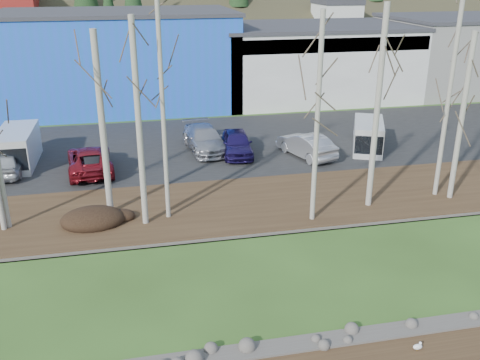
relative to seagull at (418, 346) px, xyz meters
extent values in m
cube|color=#382616|center=(-3.01, 12.43, -0.08)|extent=(80.00, 7.00, 0.15)
cube|color=black|center=(-3.01, 22.93, -0.08)|extent=(80.00, 14.00, 0.14)
cube|color=blue|center=(-9.01, 36.93, 3.85)|extent=(20.00, 12.00, 8.00)
cube|color=#333338|center=(-9.01, 36.93, 8.00)|extent=(20.40, 12.24, 0.30)
cube|color=#BABAB6|center=(8.99, 36.93, 3.10)|extent=(18.00, 12.00, 6.50)
cube|color=#333338|center=(8.99, 36.93, 6.50)|extent=(18.36, 12.24, 0.30)
cube|color=navy|center=(8.99, 31.03, 5.45)|extent=(17.64, 0.20, 1.20)
cube|color=gray|center=(24.99, 36.93, 3.35)|extent=(14.00, 12.00, 7.00)
cube|color=#333338|center=(24.99, 36.93, 7.00)|extent=(14.28, 12.24, 0.30)
cylinder|color=gold|center=(-0.04, -0.03, -0.11)|extent=(0.01, 0.01, 0.09)
cylinder|color=gold|center=(-0.04, 0.02, -0.11)|extent=(0.01, 0.01, 0.09)
ellipsoid|color=white|center=(-0.01, -0.01, -0.01)|extent=(0.32, 0.18, 0.18)
cube|color=gray|center=(-0.01, -0.01, 0.03)|extent=(0.22, 0.17, 0.02)
sphere|color=white|center=(0.11, 0.05, 0.07)|extent=(0.10, 0.10, 0.10)
cone|color=gold|center=(0.17, 0.08, 0.07)|extent=(0.06, 0.05, 0.03)
ellipsoid|color=black|center=(-10.65, 11.51, 0.30)|extent=(3.04, 2.15, 0.60)
cylinder|color=#ADAB9D|center=(-9.85, 12.73, 4.47)|extent=(0.32, 0.32, 8.95)
cylinder|color=#ADAB9D|center=(-7.03, 11.58, 5.77)|extent=(0.21, 0.21, 11.55)
cylinder|color=#ADAB9D|center=(-8.17, 11.10, 4.82)|extent=(0.28, 0.28, 9.65)
cylinder|color=#ADAB9D|center=(-0.17, 9.85, 4.92)|extent=(0.23, 0.23, 9.84)
cylinder|color=#ADAB9D|center=(3.26, 10.85, 5.02)|extent=(0.29, 0.29, 10.05)
cylinder|color=#ADAB9D|center=(7.95, 10.83, 4.34)|extent=(0.28, 0.28, 8.68)
cylinder|color=#ADAB9D|center=(7.41, 11.39, 5.88)|extent=(0.24, 0.24, 11.76)
imported|color=#BDBDBF|center=(-15.82, 19.64, 0.73)|extent=(1.77, 4.39, 1.49)
imported|color=black|center=(-10.72, 18.91, 0.70)|extent=(2.06, 4.46, 1.42)
imported|color=maroon|center=(-11.08, 18.97, 0.75)|extent=(3.00, 5.66, 1.52)
imported|color=gray|center=(-3.70, 21.64, 0.79)|extent=(2.76, 5.69, 1.60)
imported|color=#201551|center=(-1.76, 20.26, 0.78)|extent=(2.38, 4.84, 1.59)
imported|color=#A4A4A6|center=(2.57, 18.94, 0.77)|extent=(3.05, 5.00, 1.55)
imported|color=white|center=(7.46, 20.19, 0.67)|extent=(3.55, 5.05, 1.36)
cube|color=white|center=(7.14, 19.48, 0.96)|extent=(3.50, 4.84, 1.95)
cube|color=black|center=(6.43, 17.86, 0.96)|extent=(1.99, 1.56, 1.21)
cube|color=silver|center=(-15.52, 21.31, 1.09)|extent=(2.15, 5.05, 2.20)
cube|color=black|center=(-15.54, 19.32, 1.09)|extent=(2.00, 1.07, 1.36)
camera|label=1|loc=(-8.60, -12.60, 11.34)|focal=40.00mm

